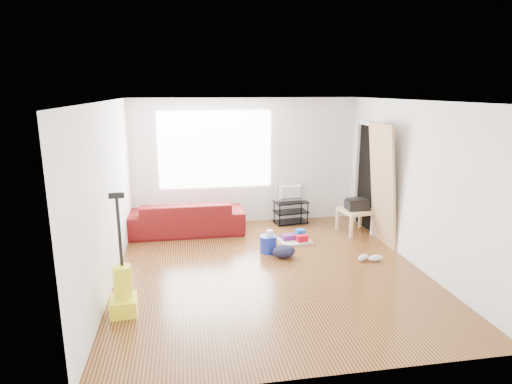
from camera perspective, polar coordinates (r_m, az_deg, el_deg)
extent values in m
cube|color=#461D0D|center=(6.56, 1.83, -10.34)|extent=(4.50, 5.00, 0.01)
cube|color=white|center=(6.00, 2.02, 12.05)|extent=(4.50, 5.00, 0.01)
cube|color=white|center=(8.58, -1.39, 4.10)|extent=(4.50, 0.01, 2.50)
cube|color=white|center=(3.85, 9.38, -8.05)|extent=(4.50, 0.01, 2.50)
cube|color=white|center=(6.14, -19.14, -0.47)|extent=(0.01, 5.00, 2.50)
cube|color=white|center=(6.96, 20.40, 1.03)|extent=(0.01, 5.00, 2.50)
cube|color=white|center=(8.46, -5.43, 5.63)|extent=(2.20, 0.01, 1.50)
cube|color=white|center=(8.07, 15.66, 1.20)|extent=(0.06, 0.08, 2.00)
cube|color=white|center=(8.88, 13.22, 2.43)|extent=(0.06, 0.08, 2.00)
cube|color=white|center=(8.33, 14.80, 8.86)|extent=(0.06, 0.98, 0.08)
cube|color=black|center=(8.49, 14.59, 1.85)|extent=(0.01, 0.86, 1.98)
imported|color=#4F080D|center=(8.27, -9.19, -5.38)|extent=(2.15, 0.84, 0.63)
cube|color=black|center=(8.77, 4.64, -3.95)|extent=(0.71, 0.47, 0.02)
cube|color=black|center=(8.71, 4.67, -2.65)|extent=(0.71, 0.47, 0.02)
cube|color=black|center=(8.65, 4.69, -1.32)|extent=(0.71, 0.47, 0.02)
cylinder|color=black|center=(8.46, 3.18, -3.16)|extent=(0.02, 0.02, 0.46)
cylinder|color=black|center=(8.75, 2.45, -2.59)|extent=(0.02, 0.02, 0.46)
cylinder|color=black|center=(8.68, 6.90, -2.80)|extent=(0.02, 0.02, 0.46)
cylinder|color=black|center=(8.96, 6.07, -2.26)|extent=(0.02, 0.02, 0.46)
imported|color=black|center=(8.60, 4.72, -0.09)|extent=(0.63, 0.08, 0.36)
cube|color=#E0C888|center=(8.26, 13.25, -2.44)|extent=(0.64, 0.64, 0.05)
cube|color=#E0C888|center=(7.99, 12.57, -4.67)|extent=(0.05, 0.05, 0.41)
cube|color=#E0C888|center=(8.41, 10.78, -3.67)|extent=(0.05, 0.05, 0.41)
cube|color=#E0C888|center=(8.26, 15.60, -4.25)|extent=(0.05, 0.05, 0.41)
cube|color=#E0C888|center=(8.66, 13.72, -3.30)|extent=(0.05, 0.05, 0.41)
cube|color=black|center=(8.23, 13.30, -1.71)|extent=(0.40, 0.31, 0.17)
cube|color=black|center=(8.21, 13.33, -1.01)|extent=(0.36, 0.27, 0.04)
cylinder|color=#192DA7|center=(7.24, 1.65, -7.99)|extent=(0.33, 0.33, 0.28)
cylinder|color=white|center=(7.17, 1.84, -6.57)|extent=(0.11, 0.11, 0.10)
cube|color=silver|center=(7.70, 5.18, -6.51)|extent=(0.60, 0.51, 0.04)
cube|color=#BE031B|center=(7.63, 6.14, -6.14)|extent=(0.21, 0.16, 0.11)
cube|color=#5B1E6A|center=(7.71, 4.31, -5.98)|extent=(0.26, 0.21, 0.09)
cube|color=blue|center=(7.80, 5.92, -5.52)|extent=(0.17, 0.15, 0.15)
ellipsoid|color=black|center=(7.03, 3.71, -8.68)|extent=(0.40, 0.33, 0.20)
ellipsoid|color=white|center=(7.08, 14.07, -8.47)|extent=(0.26, 0.24, 0.10)
ellipsoid|color=white|center=(7.11, 15.64, -8.49)|extent=(0.26, 0.12, 0.10)
cube|color=yellow|center=(5.60, -17.21, -14.25)|extent=(0.34, 0.38, 0.20)
cylinder|color=yellow|center=(5.53, -17.35, -11.27)|extent=(0.22, 0.22, 0.39)
cylinder|color=black|center=(5.34, -17.76, -5.14)|extent=(0.04, 0.04, 0.83)
cube|color=black|center=(5.21, -18.12, -0.45)|extent=(0.18, 0.06, 0.07)
cube|color=tan|center=(7.93, 16.02, -6.58)|extent=(0.26, 0.85, 2.11)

